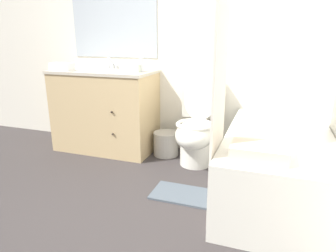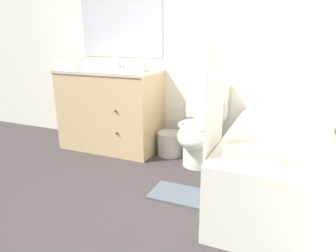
{
  "view_description": "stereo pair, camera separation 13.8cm",
  "coord_description": "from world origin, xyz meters",
  "views": [
    {
      "loc": [
        0.9,
        -1.46,
        1.22
      ],
      "look_at": [
        0.12,
        0.73,
        0.53
      ],
      "focal_mm": 32.0,
      "sensor_mm": 36.0,
      "label": 1
    },
    {
      "loc": [
        1.02,
        -1.41,
        1.22
      ],
      "look_at": [
        0.12,
        0.73,
        0.53
      ],
      "focal_mm": 32.0,
      "sensor_mm": 36.0,
      "label": 2
    }
  ],
  "objects": [
    {
      "name": "bathtub",
      "position": [
        0.98,
        0.86,
        0.26
      ],
      "size": [
        0.77,
        1.51,
        0.52
      ],
      "color": "silver",
      "rests_on": "ground_plane"
    },
    {
      "name": "ground_plane",
      "position": [
        0.0,
        0.0,
        0.0
      ],
      "size": [
        14.0,
        14.0,
        0.0
      ],
      "primitive_type": "plane",
      "color": "#383333"
    },
    {
      "name": "sink_faucet",
      "position": [
        -0.82,
        1.54,
        0.92
      ],
      "size": [
        0.14,
        0.12,
        0.12
      ],
      "color": "silver",
      "rests_on": "vanity_cabinet"
    },
    {
      "name": "vanity_cabinet",
      "position": [
        -0.82,
        1.34,
        0.45
      ],
      "size": [
        1.09,
        0.59,
        0.88
      ],
      "color": "tan",
      "rests_on": "ground_plane"
    },
    {
      "name": "shower_curtain",
      "position": [
        0.58,
        0.41,
        0.95
      ],
      "size": [
        0.01,
        0.43,
        1.88
      ],
      "color": "silver",
      "rests_on": "ground_plane"
    },
    {
      "name": "wall_back",
      "position": [
        -0.01,
        1.64,
        1.25
      ],
      "size": [
        8.0,
        0.06,
        2.5
      ],
      "color": "white",
      "rests_on": "ground_plane"
    },
    {
      "name": "bath_towel_folded",
      "position": [
        0.86,
        0.31,
        0.56
      ],
      "size": [
        0.34,
        0.23,
        0.08
      ],
      "color": "beige",
      "rests_on": "bathtub"
    },
    {
      "name": "bath_mat",
      "position": [
        0.28,
        0.6,
        0.01
      ],
      "size": [
        0.47,
        0.3,
        0.02
      ],
      "color": "#4C5660",
      "rests_on": "ground_plane"
    },
    {
      "name": "toilet",
      "position": [
        0.23,
        1.28,
        0.37
      ],
      "size": [
        0.4,
        0.66,
        0.87
      ],
      "color": "silver",
      "rests_on": "ground_plane"
    },
    {
      "name": "hand_towel_folded",
      "position": [
        -1.21,
        1.16,
        0.92
      ],
      "size": [
        0.24,
        0.12,
        0.08
      ],
      "color": "white",
      "rests_on": "vanity_cabinet"
    },
    {
      "name": "soap_dispenser",
      "position": [
        -0.37,
        1.32,
        0.94
      ],
      "size": [
        0.06,
        0.06,
        0.14
      ],
      "color": "silver",
      "rests_on": "vanity_cabinet"
    },
    {
      "name": "wastebasket",
      "position": [
        -0.13,
        1.37,
        0.13
      ],
      "size": [
        0.27,
        0.27,
        0.25
      ],
      "color": "#B7B2A8",
      "rests_on": "ground_plane"
    },
    {
      "name": "tissue_box",
      "position": [
        -0.44,
        1.32,
        0.92
      ],
      "size": [
        0.15,
        0.15,
        0.11
      ],
      "color": "silver",
      "rests_on": "vanity_cabinet"
    }
  ]
}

